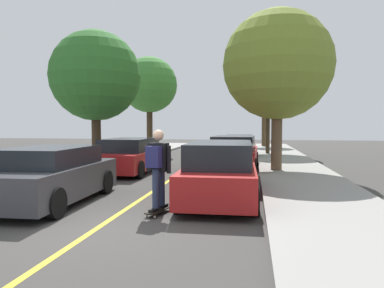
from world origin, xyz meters
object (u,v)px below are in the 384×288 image
(street_tree_right_far, at_px, (264,86))
(skateboard, at_px, (159,210))
(skateboarder, at_px, (158,165))
(parked_car_right_nearest, at_px, (221,171))
(parked_car_right_near, at_px, (234,153))
(parked_car_right_far, at_px, (239,146))
(street_tree_right_near, at_px, (268,83))
(parked_car_left_near, at_px, (129,156))
(street_tree_right_nearest, at_px, (278,65))
(parked_car_left_nearest, at_px, (50,176))
(street_tree_left_near, at_px, (149,85))
(street_tree_left_nearest, at_px, (95,76))

(street_tree_right_far, bearing_deg, skateboard, -97.05)
(skateboarder, bearing_deg, skateboard, 75.91)
(parked_car_right_nearest, xyz_separation_m, parked_car_right_near, (0.00, 6.22, -0.02))
(parked_car_right_far, height_order, street_tree_right_near, street_tree_right_near)
(skateboarder, bearing_deg, street_tree_right_near, 79.39)
(parked_car_left_near, height_order, skateboard, parked_car_left_near)
(parked_car_right_nearest, bearing_deg, street_tree_right_nearest, 72.02)
(street_tree_right_nearest, distance_m, skateboarder, 8.24)
(parked_car_left_nearest, relative_size, skateboarder, 2.47)
(street_tree_left_near, bearing_deg, skateboarder, -72.93)
(street_tree_right_far, bearing_deg, street_tree_left_near, -131.28)
(street_tree_right_nearest, bearing_deg, parked_car_right_nearest, -107.98)
(parked_car_right_near, xyz_separation_m, street_tree_right_far, (1.71, 15.30, 4.41))
(street_tree_left_near, height_order, street_tree_right_far, street_tree_right_far)
(parked_car_right_near, relative_size, street_tree_left_near, 0.75)
(street_tree_left_nearest, height_order, street_tree_left_near, street_tree_left_near)
(parked_car_left_nearest, distance_m, skateboarder, 2.94)
(parked_car_left_near, height_order, street_tree_left_nearest, street_tree_left_nearest)
(parked_car_left_near, bearing_deg, street_tree_right_far, 71.47)
(street_tree_left_near, distance_m, skateboard, 16.09)
(street_tree_left_near, bearing_deg, parked_car_right_near, -49.98)
(parked_car_right_near, relative_size, skateboard, 5.24)
(parked_car_right_far, xyz_separation_m, street_tree_right_nearest, (1.71, -7.06, 3.56))
(parked_car_left_near, xyz_separation_m, skateboarder, (2.85, -6.21, 0.38))
(street_tree_right_far, bearing_deg, parked_car_right_far, -100.53)
(parked_car_right_far, distance_m, skateboard, 14.14)
(street_tree_left_near, relative_size, skateboard, 7.01)
(street_tree_right_near, bearing_deg, parked_car_left_nearest, -111.19)
(street_tree_right_near, bearing_deg, street_tree_right_nearest, -90.00)
(parked_car_left_near, distance_m, skateboarder, 6.84)
(parked_car_right_near, bearing_deg, street_tree_left_nearest, -169.37)
(street_tree_left_near, distance_m, street_tree_right_near, 7.47)
(parked_car_right_nearest, xyz_separation_m, skateboard, (-1.17, -1.75, -0.64))
(street_tree_right_far, distance_m, skateboard, 23.99)
(street_tree_right_nearest, xyz_separation_m, street_tree_right_far, (0.00, 16.26, 0.91))
(skateboard, bearing_deg, parked_car_left_nearest, 168.34)
(parked_car_right_far, distance_m, street_tree_left_near, 6.90)
(parked_car_right_far, distance_m, street_tree_right_nearest, 8.09)
(street_tree_right_near, relative_size, skateboard, 7.42)
(parked_car_right_near, bearing_deg, street_tree_right_far, 83.63)
(parked_car_left_near, height_order, parked_car_right_far, parked_car_left_near)
(street_tree_left_near, bearing_deg, parked_car_left_nearest, -83.14)
(parked_car_right_nearest, relative_size, street_tree_right_nearest, 0.75)
(street_tree_right_far, bearing_deg, parked_car_left_nearest, -104.18)
(parked_car_left_near, xyz_separation_m, street_tree_left_near, (-1.71, 8.62, 3.75))
(skateboard, bearing_deg, street_tree_left_near, 107.14)
(parked_car_right_far, relative_size, street_tree_left_near, 0.67)
(street_tree_left_nearest, height_order, street_tree_right_nearest, street_tree_right_nearest)
(street_tree_right_near, bearing_deg, parked_car_right_near, -103.01)
(parked_car_right_near, relative_size, street_tree_left_nearest, 0.80)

